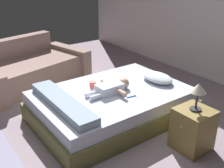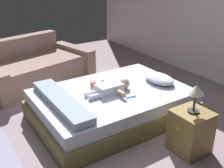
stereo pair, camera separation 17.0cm
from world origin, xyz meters
The scene contains 10 objects.
ground_plane centered at (0.00, 0.00, 0.00)m, with size 8.00×8.00×0.00m, color gray.
bed centered at (-0.25, 0.67, 0.20)m, with size 1.42×2.07×0.40m.
pillow centered at (-0.13, 1.40, 0.46)m, with size 0.51×0.32×0.12m.
baby centered at (-0.22, 0.64, 0.47)m, with size 0.55×0.65×0.15m.
toothbrush centered at (0.05, 0.77, 0.41)m, with size 0.04×0.14×0.02m.
couch centered at (-2.12, 0.20, 0.26)m, with size 1.50×2.08×0.76m.
nightstand centered at (0.85, 1.00, 0.25)m, with size 0.38×0.41×0.50m.
lamp centered at (0.85, 1.00, 0.73)m, with size 0.17×0.17×0.31m.
blanket centered at (-0.25, -0.06, 0.45)m, with size 1.27×0.26×0.10m.
toy_block centered at (-0.50, 0.53, 0.45)m, with size 0.11×0.11×0.09m.
Camera 2 is at (2.51, -1.13, 1.94)m, focal length 43.42 mm.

